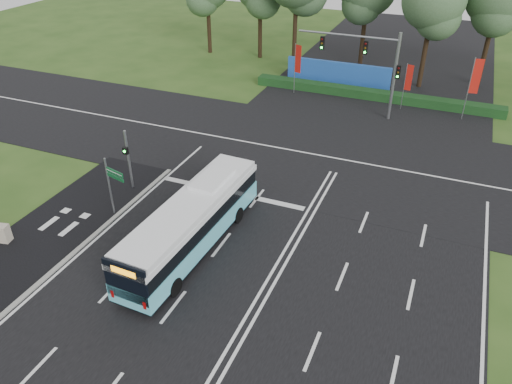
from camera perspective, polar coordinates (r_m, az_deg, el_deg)
ground at (r=25.87m, az=2.67°, el=-7.82°), size 120.00×120.00×0.00m
road_main at (r=25.86m, az=2.67°, el=-7.79°), size 20.00×120.00×0.04m
road_cross at (r=35.57m, az=9.38°, el=3.75°), size 120.00×14.00×0.05m
bike_path at (r=29.72m, az=-22.86°, el=-4.71°), size 5.00×18.00×0.06m
kerb_strip at (r=28.23m, az=-19.32°, el=-5.89°), size 0.25×18.00×0.12m
city_bus at (r=25.94m, az=-7.33°, el=-3.57°), size 2.74×11.00×3.13m
pedestrian_signal at (r=31.65m, az=-14.42°, el=3.80°), size 0.33×0.44×3.96m
street_sign at (r=28.99m, az=-16.13°, el=1.21°), size 1.40×0.43×3.67m
utility_cabinet at (r=30.00m, az=-26.91°, el=-4.28°), size 0.73×0.65×1.05m
banner_flag_left at (r=46.03m, az=4.73°, el=14.61°), size 0.64×0.29×4.60m
banner_flag_mid at (r=44.17m, az=16.95°, el=12.14°), size 0.59×0.14×4.02m
banner_flag_right at (r=43.63m, az=23.64°, el=11.60°), size 0.76×0.19×5.16m
traffic_light_gantry at (r=41.58m, az=13.25°, el=14.43°), size 8.41×0.28×7.00m
hedge at (r=46.70m, az=13.31°, el=10.75°), size 22.00×1.20×0.80m
blue_hoarding at (r=49.50m, az=9.35°, el=13.23°), size 10.00×0.30×2.20m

